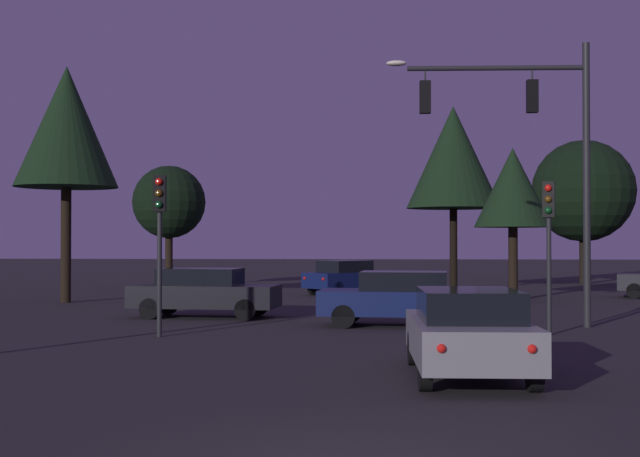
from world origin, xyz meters
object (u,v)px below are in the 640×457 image
tree_left_far (583,191)px  tree_right_cluster (67,128)px  tree_center_horizon (453,158)px  traffic_signal_mast_arm (534,136)px  car_nearside_lane (468,331)px  tree_lot_edge (513,188)px  traffic_light_corner_left (160,222)px  traffic_light_corner_right (549,226)px  car_parked_lot (347,277)px  tree_behind_sign (169,202)px  car_crossing_right (400,298)px  car_crossing_left (204,292)px

tree_left_far → tree_right_cluster: bearing=-145.3°
tree_center_horizon → traffic_signal_mast_arm: bearing=-86.9°
car_nearside_lane → tree_center_horizon: (1.86, 24.81, 5.44)m
tree_lot_edge → traffic_light_corner_left: bearing=-127.8°
traffic_signal_mast_arm → traffic_light_corner_right: bearing=-90.0°
car_parked_lot → tree_behind_sign: (-9.50, 5.82, 3.61)m
traffic_light_corner_left → traffic_light_corner_right: traffic_light_corner_left is taller
tree_left_far → tree_right_cluster: (-23.44, -16.25, 1.59)m
traffic_light_corner_left → car_crossing_right: (5.97, 3.09, -2.04)m
car_nearside_lane → tree_lot_edge: (3.78, 19.66, 3.68)m
car_crossing_left → tree_lot_edge: (10.74, 8.38, 3.68)m
traffic_signal_mast_arm → tree_center_horizon: bearing=93.1°
car_crossing_left → car_nearside_lane: bearing=-58.3°
traffic_signal_mast_arm → car_parked_lot: bearing=111.8°
car_parked_lot → tree_behind_sign: 11.72m
traffic_light_corner_right → car_crossing_right: bearing=151.3°
car_parked_lot → tree_behind_sign: size_ratio=0.64×
tree_behind_sign → tree_left_far: bearing=11.8°
car_crossing_right → tree_lot_edge: size_ratio=0.74×
tree_lot_edge → car_crossing_left: bearing=-142.0°
traffic_signal_mast_arm → traffic_light_corner_left: bearing=-162.3°
tree_lot_edge → car_nearside_lane: bearing=-100.9°
car_nearside_lane → tree_right_cluster: bearing=128.1°
tree_center_horizon → tree_right_cluster: bearing=-154.4°
traffic_light_corner_right → tree_behind_sign: tree_behind_sign is taller
car_crossing_right → tree_behind_sign: tree_behind_sign is taller
car_nearside_lane → tree_left_far: tree_left_far is taller
car_crossing_right → tree_left_far: size_ratio=0.57×
car_parked_lot → tree_center_horizon: size_ratio=0.47×
car_parked_lot → tree_right_cluster: 13.51m
traffic_light_corner_left → car_crossing_left: (-0.02, 5.45, -2.04)m
car_crossing_right → tree_right_cluster: (-12.68, 8.46, 5.98)m
tree_behind_sign → tree_right_cluster: bearing=-95.6°
traffic_light_corner_left → tree_center_horizon: bearing=65.1°
car_parked_lot → traffic_light_corner_left: bearing=-102.8°
tree_right_cluster → tree_lot_edge: 17.72m
tree_left_far → car_crossing_left: bearing=-126.9°
traffic_signal_mast_arm → tree_behind_sign: traffic_signal_mast_arm is taller
car_crossing_right → tree_center_horizon: (2.83, 15.90, 5.44)m
traffic_signal_mast_arm → tree_lot_edge: (1.07, 10.76, -0.76)m
tree_lot_edge → tree_left_far: bearing=66.7°
traffic_light_corner_left → tree_center_horizon: 21.20m
traffic_light_corner_right → car_crossing_right: traffic_light_corner_right is taller
car_crossing_right → car_parked_lot: size_ratio=1.13×
car_crossing_right → car_parked_lot: same height
traffic_light_corner_right → tree_left_far: size_ratio=0.48×
car_crossing_left → tree_center_horizon: bearing=56.9°
traffic_light_corner_right → tree_behind_sign: 26.86m
car_crossing_left → tree_center_horizon: size_ratio=0.54×
car_crossing_left → car_parked_lot: bearing=71.6°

